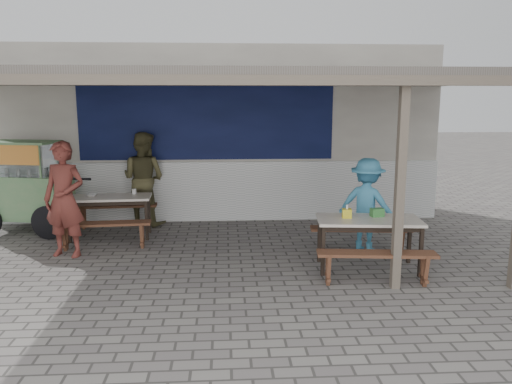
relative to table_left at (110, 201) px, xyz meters
The scene contains 17 objects.
ground 2.69m from the table_left, 43.28° to the right, with size 60.00×60.00×0.00m, color slate.
back_wall 2.81m from the table_left, 43.40° to the left, with size 9.00×1.28×3.50m.
warung_roof 2.94m from the table_left, 24.88° to the right, with size 9.00×4.21×2.81m.
table_left is the anchor object (origin of this frame).
bench_left_street 0.78m from the table_left, 86.39° to the right, with size 1.54×0.38×0.45m.
bench_left_wall 0.78m from the table_left, 93.61° to the left, with size 1.54×0.38×0.45m.
table_right 4.53m from the table_left, 25.29° to the right, with size 1.53×0.88×0.75m.
bench_right_street 4.79m from the table_left, 32.58° to the right, with size 1.58×0.44×0.45m.
bench_right_wall 4.37m from the table_left, 17.29° to the right, with size 1.58×0.44×0.45m.
vendor_cart 1.68m from the table_left, 163.84° to the left, with size 2.18×1.13×1.69m.
patron_street_side 1.14m from the table_left, 113.73° to the right, with size 0.66×0.43×1.81m, color maroon.
patron_wall_side 1.08m from the table_left, 64.57° to the left, with size 0.88×0.69×1.82m, color brown.
patron_right_table 4.44m from the table_left, 13.64° to the right, with size 0.98×0.56×1.52m, color teal.
tissue_box 4.22m from the table_left, 26.02° to the right, with size 0.13×0.13×0.13m, color gold.
donation_box 4.62m from the table_left, 23.02° to the right, with size 0.18×0.12×0.12m, color #387F39.
condiment_jar 0.47m from the table_left, 28.41° to the left, with size 0.08×0.08×0.09m, color beige.
condiment_bowl 0.33m from the table_left, behind, with size 0.18×0.18×0.04m, color silver.
Camera 1 is at (0.15, -6.97, 2.43)m, focal length 35.00 mm.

